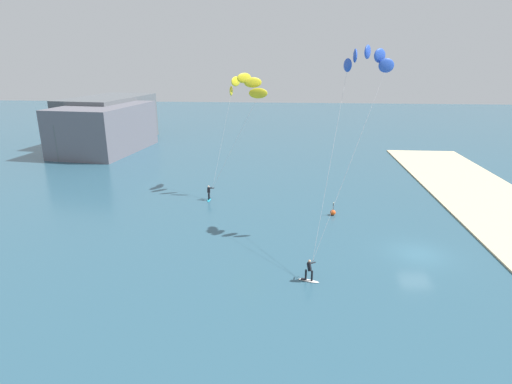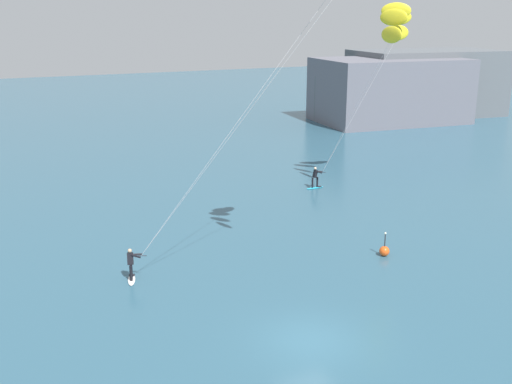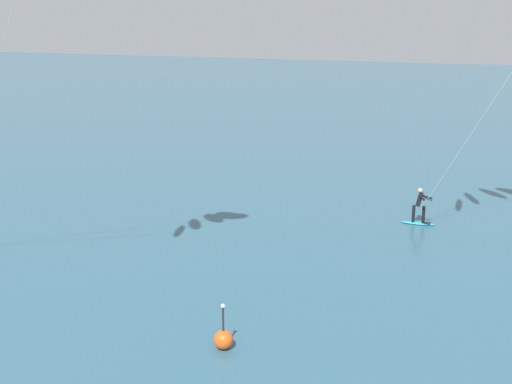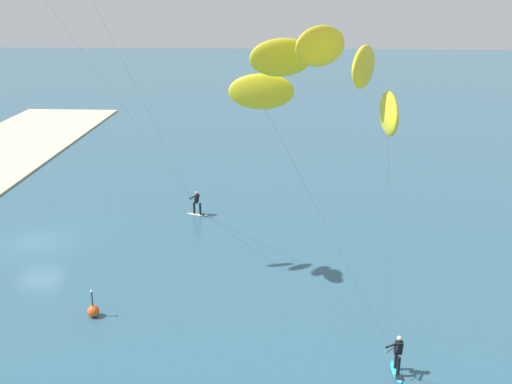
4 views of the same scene
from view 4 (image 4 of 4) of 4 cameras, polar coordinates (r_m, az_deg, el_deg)
The scene contains 3 objects.
ground_plane at distance 38.73m, azimuth -20.01°, elevation -4.48°, with size 240.00×240.00×0.00m, color #2D566B.
kitesurfer_nearshore at distance 17.22m, azimuth 6.42°, elevation 9.62°, with size 7.21×6.55×13.59m.
marker_buoy at distance 29.55m, azimuth -15.11°, elevation -10.77°, with size 0.56×0.56×1.38m.
Camera 4 is at (32.63, 14.92, 14.57)m, focal length 42.38 mm.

